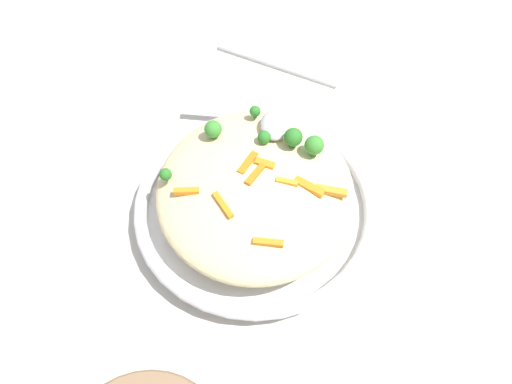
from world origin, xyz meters
TOP-DOWN VIEW (x-y plane):
  - ground_plane at (0.00, 0.00)m, footprint 2.40×2.40m
  - serving_bowl at (0.00, 0.00)m, footprint 0.35×0.35m
  - pasta_mound at (0.00, 0.00)m, footprint 0.29×0.27m
  - carrot_piece_0 at (-0.00, -0.00)m, footprint 0.04×0.03m
  - carrot_piece_1 at (0.02, 0.10)m, footprint 0.02×0.04m
  - carrot_piece_2 at (0.10, 0.02)m, footprint 0.01×0.04m
  - carrot_piece_3 at (0.01, 0.04)m, footprint 0.01×0.03m
  - carrot_piece_4 at (-0.02, -0.01)m, footprint 0.04×0.03m
  - carrot_piece_5 at (-0.02, 0.01)m, footprint 0.02×0.03m
  - carrot_piece_6 at (0.05, -0.04)m, footprint 0.04×0.03m
  - carrot_piece_7 at (-0.09, 0.03)m, footprint 0.02×0.03m
  - carrot_piece_8 at (0.02, 0.07)m, footprint 0.03×0.04m
  - carrot_piece_9 at (0.02, -0.09)m, footprint 0.01×0.03m
  - broccoli_floret_0 at (-0.04, 0.08)m, footprint 0.03×0.03m
  - broccoli_floret_1 at (-0.00, -0.12)m, footprint 0.02×0.02m
  - broccoli_floret_2 at (-0.06, 0.01)m, footprint 0.02×0.02m
  - broccoli_floret_3 at (-0.07, -0.06)m, footprint 0.02×0.02m
  - broccoli_floret_4 at (-0.11, -0.00)m, footprint 0.02×0.02m
  - broccoli_floret_5 at (-0.05, 0.05)m, footprint 0.03×0.03m
  - serving_spoon at (-0.12, 0.03)m, footprint 0.13×0.18m

SIDE VIEW (x-z plane):
  - ground_plane at x=0.00m, z-range 0.00..0.00m
  - serving_bowl at x=0.00m, z-range 0.00..0.04m
  - pasta_mound at x=0.00m, z-range 0.03..0.10m
  - carrot_piece_2 at x=0.10m, z-range 0.09..0.10m
  - carrot_piece_7 at x=-0.09m, z-range 0.09..0.10m
  - carrot_piece_1 at x=0.02m, z-range 0.09..0.10m
  - carrot_piece_9 at x=0.02m, z-range 0.09..0.10m
  - carrot_piece_8 at x=0.02m, z-range 0.09..0.10m
  - carrot_piece_6 at x=0.05m, z-range 0.09..0.10m
  - carrot_piece_4 at x=-0.02m, z-range 0.10..0.10m
  - carrot_piece_3 at x=0.01m, z-range 0.10..0.10m
  - carrot_piece_0 at x=0.00m, z-range 0.10..0.10m
  - carrot_piece_5 at x=-0.02m, z-range 0.10..0.10m
  - broccoli_floret_1 at x=0.00m, z-range 0.09..0.11m
  - broccoli_floret_4 at x=-0.11m, z-range 0.09..0.11m
  - broccoli_floret_2 at x=-0.06m, z-range 0.09..0.12m
  - broccoli_floret_3 at x=-0.07m, z-range 0.09..0.12m
  - broccoli_floret_0 at x=-0.04m, z-range 0.09..0.13m
  - broccoli_floret_5 at x=-0.05m, z-range 0.10..0.13m
  - serving_spoon at x=-0.12m, z-range 0.08..0.15m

